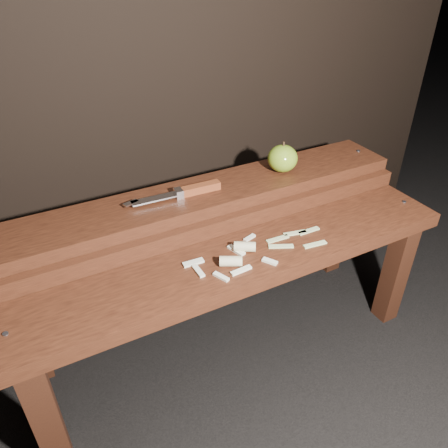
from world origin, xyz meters
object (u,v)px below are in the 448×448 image
bench_rear_tier (207,217)px  knife (189,191)px  bench_front_tier (246,278)px  apple (283,158)px

bench_rear_tier → knife: knife is taller
bench_front_tier → apple: (0.26, 0.23, 0.19)m
bench_rear_tier → knife: (-0.05, 0.00, 0.10)m
bench_front_tier → knife: size_ratio=4.39×
bench_rear_tier → knife: 0.11m
knife → apple: bearing=0.3°
bench_rear_tier → apple: 0.29m
bench_front_tier → bench_rear_tier: (0.00, 0.23, 0.06)m
apple → knife: (-0.31, -0.00, -0.03)m
bench_front_tier → apple: apple is taller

